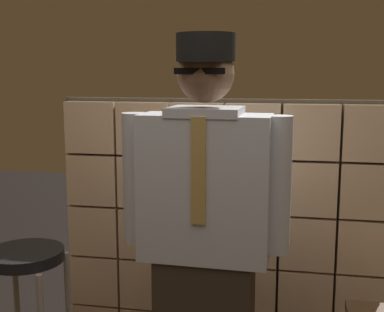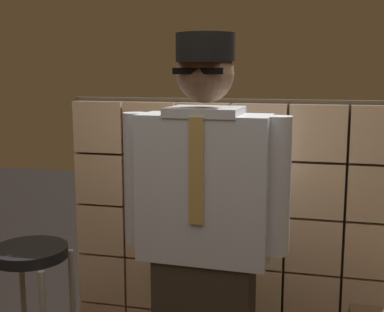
% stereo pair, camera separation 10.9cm
% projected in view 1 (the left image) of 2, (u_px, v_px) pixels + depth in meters
% --- Properties ---
extents(glass_block_wall, '(1.76, 0.10, 1.47)m').
position_uv_depth(glass_block_wall, '(224.00, 237.00, 2.74)').
color(glass_block_wall, '#E0B78C').
rests_on(glass_block_wall, ground).
extents(standing_person, '(0.69, 0.30, 1.74)m').
position_uv_depth(standing_person, '(204.00, 241.00, 2.10)').
color(standing_person, '#382D23').
rests_on(standing_person, ground).
extents(bar_stool, '(0.34, 0.34, 0.81)m').
position_uv_depth(bar_stool, '(27.00, 295.00, 2.30)').
color(bar_stool, black).
rests_on(bar_stool, ground).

